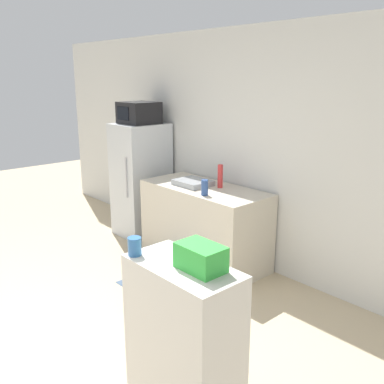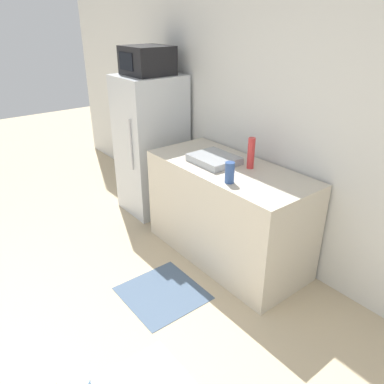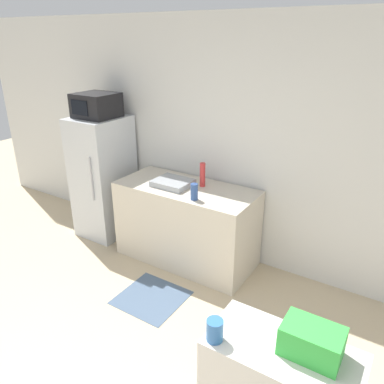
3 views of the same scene
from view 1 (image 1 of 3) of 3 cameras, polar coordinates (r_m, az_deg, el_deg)
The scene contains 11 objects.
wall_back at distance 4.73m, azimuth 8.24°, elevation 5.50°, with size 8.00×0.06×2.60m, color silver.
refrigerator at distance 5.74m, azimuth -6.80°, elevation 1.63°, with size 0.57×0.67×1.49m.
microwave at distance 5.60m, azimuth -7.10°, elevation 10.44°, with size 0.46×0.43×0.27m.
counter at distance 4.91m, azimuth 1.62°, elevation -4.33°, with size 1.52×0.68×0.89m, color beige.
sink_basin at distance 4.85m, azimuth 0.13°, elevation 1.26°, with size 0.39×0.33×0.06m, color #9EA3A8.
bottle_tall at distance 4.73m, azimuth 3.78°, elevation 2.12°, with size 0.06×0.06×0.26m, color red.
bottle_short at distance 4.43m, azimuth 1.70°, elevation 0.60°, with size 0.07×0.07×0.16m, color #2D4C8C.
shelf_cabinet at distance 2.68m, azimuth -1.15°, elevation -20.17°, with size 0.70×0.36×1.07m, color silver.
basket at distance 2.33m, azimuth 1.16°, elevation -8.70°, with size 0.26×0.18×0.14m, color green.
jar at distance 2.53m, azimuth -7.66°, elevation -7.19°, with size 0.08×0.08×0.11m, color #336BB2.
kitchen_rug at distance 4.55m, azimuth -4.85°, elevation -12.05°, with size 0.62×0.59×0.01m, color slate.
Camera 1 is at (2.99, -0.60, 2.09)m, focal length 40.00 mm.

